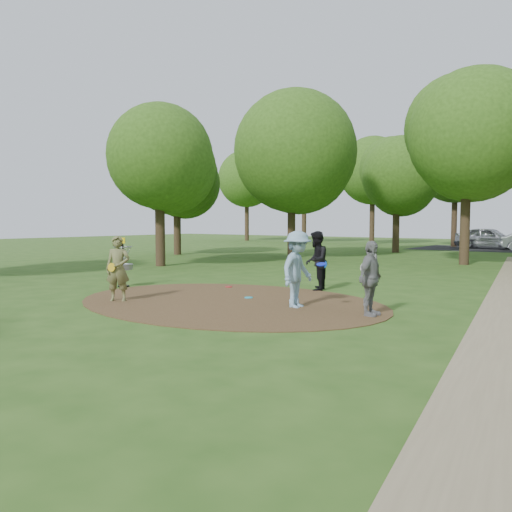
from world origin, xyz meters
The scene contains 11 objects.
ground centered at (0.00, 0.00, 0.00)m, with size 100.00×100.00×0.00m, color #2D5119.
dirt_clearing centered at (0.00, 0.00, 0.01)m, with size 8.40×8.40×0.02m, color #47301C.
player_observer_with_disc centered at (-2.27, -1.63, 0.84)m, with size 0.73×0.68×1.68m.
player_throwing_with_disc centered at (1.89, 0.30, 0.91)m, with size 1.11×1.21×1.82m.
player_walking_with_disc centered at (0.76, 3.16, 0.88)m, with size 0.92×1.03×1.76m.
player_waiting_with_disc centered at (3.71, 0.31, 0.82)m, with size 0.48×0.96×1.63m.
disc_ground_cyan centered at (0.11, 0.72, 0.03)m, with size 0.22×0.22×0.02m, color #1BB4DD.
disc_ground_red centered at (-1.70, 2.08, 0.03)m, with size 0.22×0.22×0.02m, color #B3111D.
car_left centered at (-0.02, 30.28, 0.80)m, with size 1.90×4.71×1.60m, color #A5A5AC.
disc_golf_basket centered at (-4.50, 0.30, 0.87)m, with size 0.63×0.63×1.54m.
tree_ring centered at (2.66, 8.99, 5.33)m, with size 37.48×45.67×9.11m.
Camera 1 is at (8.06, -9.68, 2.05)m, focal length 35.00 mm.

